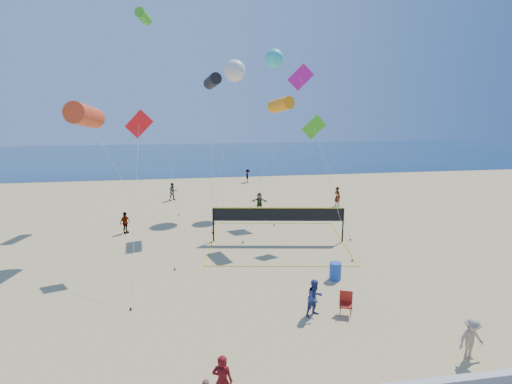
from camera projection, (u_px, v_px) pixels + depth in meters
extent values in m
plane|color=tan|center=(279.00, 352.00, 14.08)|extent=(120.00, 120.00, 0.00)
cube|color=#102A4E|center=(205.00, 155.00, 73.94)|extent=(140.00, 50.00, 0.03)
imported|color=#630D0E|center=(222.00, 381.00, 11.34)|extent=(0.69, 0.56, 1.65)
imported|color=navy|center=(315.00, 298.00, 16.45)|extent=(0.93, 0.84, 1.57)
imported|color=tan|center=(471.00, 339.00, 13.56)|extent=(1.02, 0.66, 1.49)
imported|color=gray|center=(125.00, 223.00, 27.41)|extent=(0.81, 0.93, 1.50)
imported|color=gray|center=(259.00, 202.00, 33.60)|extent=(1.46, 0.72, 1.50)
imported|color=gray|center=(337.00, 197.00, 35.03)|extent=(0.65, 0.75, 1.73)
imported|color=gray|center=(173.00, 192.00, 37.33)|extent=(0.96, 0.85, 1.64)
imported|color=gray|center=(248.00, 176.00, 46.38)|extent=(0.71, 1.06, 1.53)
cube|color=#A01D12|center=(346.00, 306.00, 16.52)|extent=(0.67, 0.64, 0.06)
cube|color=#A01D12|center=(346.00, 297.00, 16.67)|extent=(0.51, 0.24, 0.53)
cylinder|color=black|center=(340.00, 312.00, 16.42)|extent=(0.12, 0.26, 0.69)
cylinder|color=black|center=(340.00, 307.00, 16.79)|extent=(0.12, 0.26, 0.69)
cylinder|color=black|center=(351.00, 313.00, 16.34)|extent=(0.12, 0.26, 0.69)
cylinder|color=black|center=(351.00, 308.00, 16.70)|extent=(0.12, 0.26, 0.69)
cylinder|color=#1B49B0|center=(335.00, 271.00, 20.01)|extent=(0.72, 0.72, 0.88)
cylinder|color=black|center=(213.00, 225.00, 25.61)|extent=(0.10, 0.10, 2.22)
cylinder|color=black|center=(343.00, 225.00, 25.56)|extent=(0.10, 0.10, 2.22)
cube|color=black|center=(278.00, 215.00, 25.44)|extent=(8.20, 1.44, 0.83)
cube|color=yellow|center=(278.00, 208.00, 25.35)|extent=(8.20, 1.45, 0.06)
cube|color=yellow|center=(281.00, 266.00, 21.74)|extent=(8.40, 1.51, 0.02)
cube|color=yellow|center=(275.00, 223.00, 29.88)|extent=(8.40, 1.51, 0.02)
cylinder|color=red|center=(85.00, 116.00, 22.58)|extent=(1.71, 3.09, 1.59)
cylinder|color=silver|center=(128.00, 190.00, 21.90)|extent=(4.82, 3.91, 8.01)
cylinder|color=black|center=(175.00, 269.00, 21.23)|extent=(0.08, 0.08, 0.10)
cylinder|color=black|center=(212.00, 81.00, 28.52)|extent=(1.25, 2.16, 1.11)
cylinder|color=silver|center=(212.00, 157.00, 27.00)|extent=(0.62, 5.24, 10.32)
cylinder|color=black|center=(211.00, 242.00, 25.48)|extent=(0.08, 0.08, 0.10)
cylinder|color=orange|center=(281.00, 105.00, 26.02)|extent=(1.53, 2.18, 1.10)
cylinder|color=silver|center=(262.00, 173.00, 25.77)|extent=(2.83, 1.89, 8.64)
cylinder|color=black|center=(243.00, 242.00, 25.52)|extent=(0.08, 0.08, 0.10)
cube|color=red|center=(139.00, 124.00, 21.80)|extent=(1.59, 0.31, 1.59)
cylinder|color=silver|center=(135.00, 205.00, 19.40)|extent=(0.04, 6.58, 7.57)
cylinder|color=black|center=(131.00, 309.00, 17.00)|extent=(0.08, 0.08, 0.10)
cube|color=green|center=(314.00, 127.00, 25.64)|extent=(1.65, 0.26, 1.63)
cylinder|color=silver|center=(332.00, 189.00, 24.05)|extent=(0.91, 4.99, 7.23)
cylinder|color=black|center=(352.00, 260.00, 22.46)|extent=(0.08, 0.08, 0.10)
cube|color=#BC1295|center=(301.00, 77.00, 31.63)|extent=(2.02, 0.73, 2.10)
cylinder|color=silver|center=(323.00, 151.00, 28.83)|extent=(1.28, 8.31, 10.84)
cylinder|color=black|center=(350.00, 240.00, 26.03)|extent=(0.08, 0.08, 0.10)
sphere|color=silver|center=(235.00, 71.00, 33.21)|extent=(2.37, 2.37, 1.80)
cylinder|color=silver|center=(225.00, 144.00, 30.34)|extent=(2.60, 7.95, 11.49)
cylinder|color=black|center=(212.00, 233.00, 27.48)|extent=(0.08, 0.08, 0.10)
sphere|color=#34D4C2|center=(274.00, 58.00, 34.26)|extent=(2.05, 2.05, 1.58)
cylinder|color=silver|center=(274.00, 135.00, 31.79)|extent=(1.51, 7.57, 12.63)
cylinder|color=black|center=(274.00, 225.00, 29.31)|extent=(0.08, 0.08, 0.10)
cylinder|color=green|center=(143.00, 16.00, 31.84)|extent=(1.21, 2.05, 1.05)
cylinder|color=silver|center=(161.00, 116.00, 31.98)|extent=(2.25, 3.41, 15.61)
cylinder|color=black|center=(179.00, 215.00, 32.12)|extent=(0.08, 0.08, 0.10)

